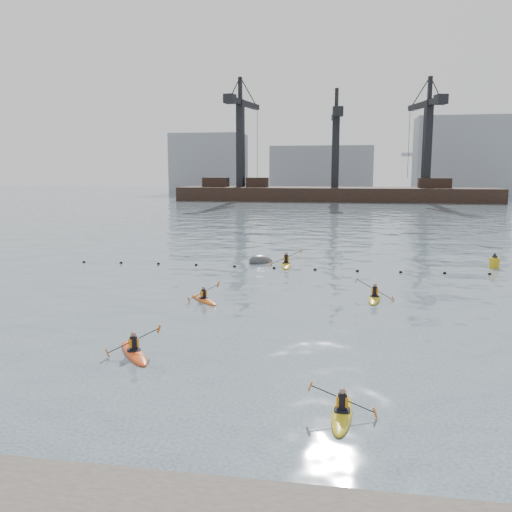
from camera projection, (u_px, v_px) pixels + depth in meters
The scene contains 11 objects.
ground at pixel (241, 394), 17.50m from camera, with size 400.00×400.00×0.00m, color #394652.
float_line at pixel (295, 269), 39.52m from camera, with size 33.24×0.73×0.24m.
barge_pier at pixel (334, 193), 124.30m from camera, with size 72.00×19.30×29.50m.
skyline at pixel (346, 162), 161.93m from camera, with size 141.00×28.00×22.00m.
kayaker_0 at pixel (134, 352), 21.29m from camera, with size 2.41×3.00×1.19m.
kayaker_1 at pixel (342, 412), 16.01m from camera, with size 2.05×3.00×1.09m.
kayaker_2 at pixel (204, 299), 29.97m from camera, with size 2.29×2.52×1.06m.
kayaker_3 at pixel (375, 297), 30.33m from camera, with size 2.25×3.26×1.31m.
kayaker_5 at pixel (286, 264), 40.93m from camera, with size 2.54×3.70×1.45m.
mooring_buoy at pixel (261, 262), 42.43m from camera, with size 2.28×1.35×1.14m, color #383B3D.
nav_buoy at pixel (494, 262), 39.99m from camera, with size 0.71×0.71×1.29m.
Camera 1 is at (3.26, -16.26, 7.19)m, focal length 38.00 mm.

